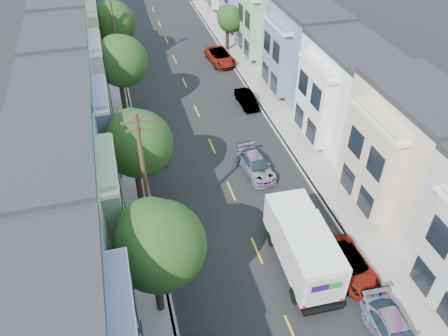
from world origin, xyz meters
name	(u,v)px	position (x,y,z in m)	size (l,w,h in m)	color
ground	(257,251)	(0.00, 0.00, 0.00)	(160.00, 160.00, 0.00)	black
road_slab	(204,127)	(0.00, 15.00, 0.01)	(12.00, 70.00, 0.02)	black
curb_left	(137,137)	(-6.05, 15.00, 0.07)	(0.30, 70.00, 0.15)	gray
curb_right	(267,117)	(6.05, 15.00, 0.07)	(0.30, 70.00, 0.15)	gray
sidewalk_left	(121,139)	(-7.35, 15.00, 0.07)	(2.60, 70.00, 0.15)	gray
sidewalk_right	(280,116)	(7.35, 15.00, 0.07)	(2.60, 70.00, 0.15)	gray
centerline	(204,127)	(0.00, 15.00, 0.00)	(0.12, 70.00, 0.01)	gold
townhouse_row_left	(76,146)	(-11.15, 15.00, 0.00)	(5.00, 70.00, 8.50)	white
townhouse_row_right	(317,111)	(11.15, 15.00, 0.00)	(5.00, 70.00, 8.50)	white
tree_b	(158,247)	(-6.30, -2.65, 5.17)	(4.70, 4.70, 7.54)	black
tree_c	(137,144)	(-6.30, 6.90, 4.84)	(4.63, 4.63, 7.17)	black
tree_d	(121,62)	(-6.30, 18.88, 5.40)	(4.51, 4.51, 7.68)	black
tree_e	(113,23)	(-6.30, 30.72, 4.62)	(4.70, 4.70, 6.98)	black
tree_far_r	(230,19)	(6.89, 30.90, 3.74)	(3.10, 3.10, 5.33)	black
utility_pole_near	(146,187)	(-6.30, 2.00, 5.15)	(1.60, 0.26, 10.00)	#42301E
utility_pole_far	(114,27)	(-6.30, 28.00, 5.15)	(1.60, 0.26, 10.00)	#42301E
fedex_truck	(303,245)	(2.16, -1.84, 1.86)	(2.68, 6.96, 3.34)	white
lead_sedan	(256,165)	(2.49, 7.70, 0.67)	(1.89, 4.50, 1.35)	black
parked_left_c	(177,241)	(-4.90, 1.60, 0.65)	(1.83, 4.35, 1.30)	#B4B8C9
parked_left_d	(153,146)	(-4.90, 12.35, 0.68)	(1.90, 4.53, 1.36)	black
parked_right_a	(395,335)	(4.90, -7.89, 0.73)	(2.03, 4.83, 1.45)	#535353
parked_right_b	(350,265)	(4.90, -3.09, 0.64)	(2.14, 4.63, 1.29)	silver
parked_right_c	(246,99)	(4.90, 17.81, 0.63)	(1.32, 3.75, 1.25)	black
parked_right_d	(220,57)	(4.90, 27.74, 0.72)	(2.38, 5.16, 1.43)	#101A34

